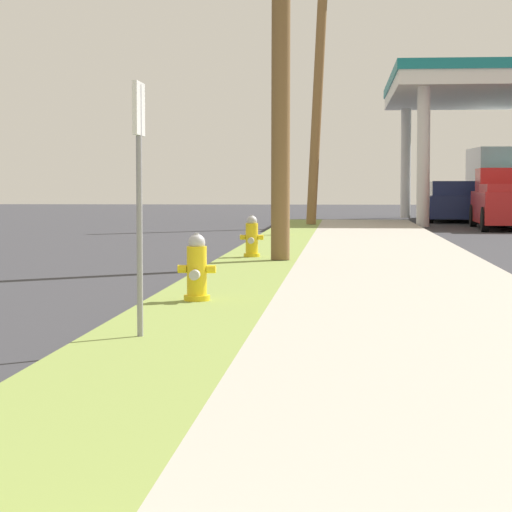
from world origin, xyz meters
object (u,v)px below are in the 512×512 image
(street_sign_post, at_px, (139,155))
(truck_red_at_forecourt, at_px, (509,201))
(utility_pole_midground, at_px, (281,11))
(car_silver_by_near_pump, at_px, (450,202))
(fire_hydrant_second, at_px, (197,271))
(utility_pole_background, at_px, (318,95))
(fire_hydrant_fourth, at_px, (280,222))
(truck_teal_on_apron, at_px, (497,184))
(fire_hydrant_third, at_px, (252,239))
(car_navy_by_far_pump, at_px, (453,203))

(street_sign_post, xyz_separation_m, truck_red_at_forecourt, (6.99, 26.02, -0.72))
(utility_pole_midground, xyz_separation_m, car_silver_by_near_pump, (5.52, 26.92, -3.62))
(fire_hydrant_second, bearing_deg, car_silver_by_near_pump, 79.79)
(utility_pole_background, bearing_deg, fire_hydrant_fourth, -95.74)
(utility_pole_midground, relative_size, utility_pole_background, 0.99)
(fire_hydrant_second, bearing_deg, street_sign_post, -91.85)
(fire_hydrant_second, xyz_separation_m, truck_teal_on_apron, (8.47, 37.09, 1.04))
(truck_teal_on_apron, bearing_deg, truck_red_at_forecourt, -96.47)
(street_sign_post, height_order, truck_teal_on_apron, truck_teal_on_apron)
(fire_hydrant_third, relative_size, utility_pole_background, 0.09)
(fire_hydrant_fourth, distance_m, truck_teal_on_apron, 22.73)
(utility_pole_midground, distance_m, truck_red_at_forecourt, 18.05)
(fire_hydrant_fourth, xyz_separation_m, car_navy_by_far_pump, (5.87, 14.05, 0.28))
(car_navy_by_far_pump, bearing_deg, fire_hydrant_second, -100.96)
(street_sign_post, bearing_deg, truck_red_at_forecourt, 74.97)
(fire_hydrant_second, relative_size, fire_hydrant_third, 1.00)
(fire_hydrant_third, distance_m, utility_pole_midground, 3.99)
(fire_hydrant_fourth, bearing_deg, utility_pole_background, 84.26)
(utility_pole_background, distance_m, truck_teal_on_apron, 15.69)
(utility_pole_background, relative_size, car_navy_by_far_pump, 1.81)
(utility_pole_midground, relative_size, car_silver_by_near_pump, 1.83)
(truck_red_at_forecourt, relative_size, truck_teal_on_apron, 0.84)
(utility_pole_background, bearing_deg, utility_pole_midground, -90.68)
(fire_hydrant_second, distance_m, utility_pole_background, 24.09)
(car_navy_by_far_pump, relative_size, truck_teal_on_apron, 0.71)
(fire_hydrant_third, relative_size, fire_hydrant_fourth, 1.00)
(utility_pole_background, relative_size, truck_red_at_forecourt, 1.53)
(car_silver_by_near_pump, height_order, truck_red_at_forecourt, truck_red_at_forecourt)
(street_sign_post, relative_size, truck_red_at_forecourt, 0.39)
(utility_pole_midground, bearing_deg, fire_hydrant_fourth, 93.50)
(truck_teal_on_apron, bearing_deg, car_silver_by_near_pump, -124.67)
(street_sign_post, height_order, truck_red_at_forecourt, street_sign_post)
(fire_hydrant_third, xyz_separation_m, utility_pole_midground, (0.56, -0.66, 3.89))
(utility_pole_background, height_order, truck_red_at_forecourt, utility_pole_background)
(car_silver_by_near_pump, distance_m, truck_red_at_forecourt, 10.42)
(utility_pole_midground, xyz_separation_m, car_navy_by_far_pump, (5.30, 23.42, -3.62))
(street_sign_post, distance_m, truck_teal_on_apron, 40.81)
(fire_hydrant_third, distance_m, truck_teal_on_apron, 30.97)
(fire_hydrant_second, height_order, car_navy_by_far_pump, car_navy_by_far_pump)
(truck_red_at_forecourt, bearing_deg, fire_hydrant_second, -106.55)
(fire_hydrant_second, height_order, street_sign_post, street_sign_post)
(fire_hydrant_second, bearing_deg, utility_pole_midground, 85.44)
(fire_hydrant_fourth, xyz_separation_m, car_silver_by_near_pump, (6.09, 17.55, 0.28))
(car_navy_by_far_pump, distance_m, truck_teal_on_apron, 7.52)
(fire_hydrant_third, height_order, street_sign_post, street_sign_post)
(truck_red_at_forecourt, xyz_separation_m, truck_teal_on_apron, (1.57, 13.88, 0.57))
(car_silver_by_near_pump, bearing_deg, utility_pole_midground, -101.58)
(fire_hydrant_second, xyz_separation_m, car_navy_by_far_pump, (5.83, 30.09, 0.28))
(car_silver_by_near_pump, bearing_deg, street_sign_post, -99.57)
(fire_hydrant_fourth, height_order, street_sign_post, street_sign_post)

